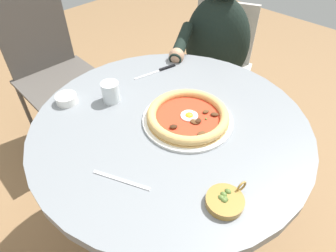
{
  "coord_description": "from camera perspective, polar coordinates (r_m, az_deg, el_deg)",
  "views": [
    {
      "loc": [
        0.52,
        -0.55,
        1.41
      ],
      "look_at": [
        0.01,
        -0.02,
        0.73
      ],
      "focal_mm": 31.24,
      "sensor_mm": 36.0,
      "label": 1
    }
  ],
  "objects": [
    {
      "name": "olive_pan",
      "position": [
        0.8,
        11.1,
        -14.08
      ],
      "size": [
        0.1,
        0.13,
        0.05
      ],
      "color": "olive",
      "rests_on": "dining_table"
    },
    {
      "name": "pizza_on_plate",
      "position": [
        1.01,
        3.91,
        1.86
      ],
      "size": [
        0.31,
        0.31,
        0.04
      ],
      "color": "white",
      "rests_on": "dining_table"
    },
    {
      "name": "cafe_chair_diner",
      "position": [
        1.82,
        9.79,
        12.3
      ],
      "size": [
        0.51,
        0.51,
        0.83
      ],
      "color": "beige",
      "rests_on": "ground"
    },
    {
      "name": "cafe_chair_spare_far",
      "position": [
        1.83,
        -21.98,
        11.29
      ],
      "size": [
        0.45,
        0.45,
        0.92
      ],
      "color": "#504A45",
      "rests_on": "ground"
    },
    {
      "name": "fork_utensil",
      "position": [
        0.85,
        -9.11,
        -10.38
      ],
      "size": [
        0.17,
        0.08,
        0.0
      ],
      "color": "#BCBCC1",
      "rests_on": "dining_table"
    },
    {
      "name": "water_glass",
      "position": [
        1.11,
        -11.1,
        6.36
      ],
      "size": [
        0.07,
        0.07,
        0.08
      ],
      "color": "silver",
      "rests_on": "dining_table"
    },
    {
      "name": "ramekin_capers",
      "position": [
        1.15,
        -19.2,
        5.06
      ],
      "size": [
        0.08,
        0.08,
        0.03
      ],
      "color": "white",
      "rests_on": "dining_table"
    },
    {
      "name": "ground_plane",
      "position": [
        1.61,
        0.33,
        -19.42
      ],
      "size": [
        6.0,
        6.0,
        0.02
      ],
      "primitive_type": "cube",
      "color": "olive"
    },
    {
      "name": "dining_table",
      "position": [
        1.12,
        0.45,
        -4.95
      ],
      "size": [
        0.96,
        0.96,
        0.73
      ],
      "color": "gray",
      "rests_on": "ground"
    },
    {
      "name": "steak_knife",
      "position": [
        1.28,
        -1.31,
        10.93
      ],
      "size": [
        0.06,
        0.2,
        0.01
      ],
      "color": "silver",
      "rests_on": "dining_table"
    },
    {
      "name": "diner_person",
      "position": [
        1.72,
        8.65,
        9.69
      ],
      "size": [
        0.42,
        0.57,
        1.11
      ],
      "color": "#282833",
      "rests_on": "ground"
    }
  ]
}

